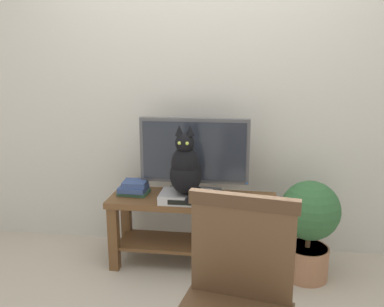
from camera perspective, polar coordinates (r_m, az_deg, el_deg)
name	(u,v)px	position (r m, az deg, el deg)	size (l,w,h in m)	color
ground_plane	(189,305)	(2.66, -0.43, -20.92)	(12.00, 12.00, 0.00)	#ADA393
back_wall	(206,72)	(3.12, 2.00, 11.57)	(7.00, 0.12, 2.80)	beige
tv_stand	(193,218)	(2.94, 0.13, -9.26)	(1.21, 0.41, 0.52)	brown
tv	(194,155)	(2.86, 0.32, -0.23)	(0.79, 0.20, 0.57)	#4C4C51
media_box	(186,197)	(2.80, -0.87, -6.29)	(0.36, 0.24, 0.06)	#ADADB2
cat	(186,169)	(2.72, -0.92, -2.18)	(0.22, 0.37, 0.49)	black
wooden_chair	(235,296)	(1.75, 6.21, -19.73)	(0.55, 0.55, 0.94)	#513823
book_stack	(134,188)	(2.97, -8.33, -4.91)	(0.23, 0.19, 0.10)	#38664C
potted_plant	(309,223)	(2.86, 16.48, -9.60)	(0.40, 0.40, 0.70)	#9E6B4C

